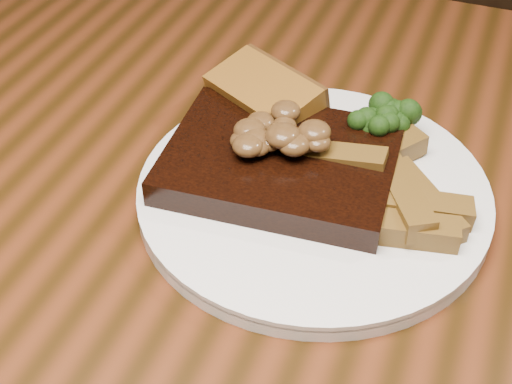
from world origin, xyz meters
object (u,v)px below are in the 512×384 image
dining_table (245,302)px  plate (313,194)px  steak (281,164)px  potato_wedges (375,203)px  chair_far (479,120)px  garlic_bread (263,110)px

dining_table → plate: size_ratio=5.56×
steak → potato_wedges: steak is taller
dining_table → chair_far: 0.67m
dining_table → plate: 0.12m
chair_far → steak: bearing=63.8°
steak → dining_table: bearing=-104.7°
steak → garlic_bread: bearing=116.4°
plate → potato_wedges: bearing=-12.6°
plate → potato_wedges: potato_wedges is taller
plate → garlic_bread: garlic_bread is taller
plate → garlic_bread: 0.11m
chair_far → potato_wedges: chair_far is taller
potato_wedges → garlic_bread: bearing=145.4°
dining_table → chair_far: (0.15, 0.62, -0.19)m
chair_far → potato_wedges: (-0.06, -0.59, 0.30)m
dining_table → plate: bearing=50.9°
dining_table → potato_wedges: 0.15m
dining_table → garlic_bread: bearing=104.0°
plate → steak: size_ratio=1.56×
plate → potato_wedges: (0.05, -0.01, 0.02)m
garlic_bread → potato_wedges: 0.15m
steak → potato_wedges: 0.09m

